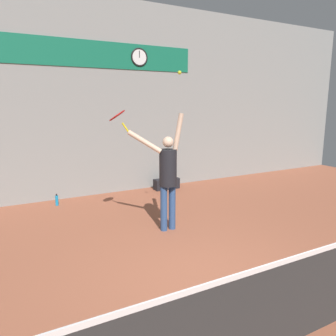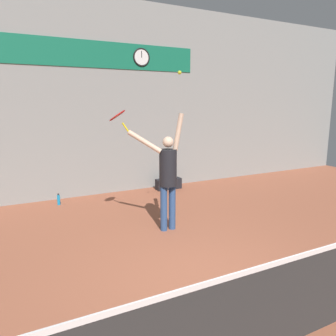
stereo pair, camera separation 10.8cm
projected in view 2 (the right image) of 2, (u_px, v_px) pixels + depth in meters
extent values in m
plane|color=#9E563D|center=(217.00, 290.00, 4.26)|extent=(18.00, 18.00, 0.00)
cube|color=gray|center=(98.00, 99.00, 8.39)|extent=(18.00, 0.10, 5.00)
cube|color=#146B4C|center=(97.00, 54.00, 8.12)|extent=(5.39, 0.02, 0.65)
cylinder|color=white|center=(141.00, 57.00, 8.64)|extent=(0.43, 0.02, 0.43)
torus|color=black|center=(141.00, 57.00, 8.64)|extent=(0.48, 0.04, 0.48)
cube|color=black|center=(142.00, 54.00, 8.61)|extent=(0.02, 0.01, 0.17)
cube|color=#2D2D2D|center=(287.00, 304.00, 3.19)|extent=(6.76, 0.01, 0.91)
cube|color=white|center=(290.00, 259.00, 3.10)|extent=(6.76, 0.02, 0.05)
cylinder|color=#2D4C7F|center=(164.00, 208.00, 6.18)|extent=(0.13, 0.13, 0.87)
cylinder|color=#2D4C7F|center=(172.00, 207.00, 6.26)|extent=(0.13, 0.13, 0.87)
cylinder|color=black|center=(168.00, 168.00, 6.07)|extent=(0.33, 0.33, 0.68)
sphere|color=beige|center=(168.00, 142.00, 5.98)|extent=(0.20, 0.20, 0.20)
cylinder|color=beige|center=(178.00, 132.00, 6.00)|extent=(0.22, 0.20, 0.70)
cylinder|color=beige|center=(145.00, 142.00, 5.97)|extent=(0.56, 0.48, 0.42)
cylinder|color=yellow|center=(126.00, 127.00, 5.98)|extent=(0.14, 0.09, 0.18)
torus|color=red|center=(117.00, 116.00, 5.94)|extent=(0.41, 0.43, 0.21)
cylinder|color=beige|center=(117.00, 116.00, 5.94)|extent=(0.35, 0.37, 0.17)
sphere|color=#CCDB2D|center=(180.00, 73.00, 5.78)|extent=(0.07, 0.07, 0.07)
cylinder|color=#198CCC|center=(59.00, 200.00, 7.82)|extent=(0.07, 0.07, 0.24)
cylinder|color=black|center=(58.00, 194.00, 7.79)|extent=(0.04, 0.04, 0.04)
cube|color=black|center=(169.00, 184.00, 9.27)|extent=(0.73, 0.25, 0.30)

